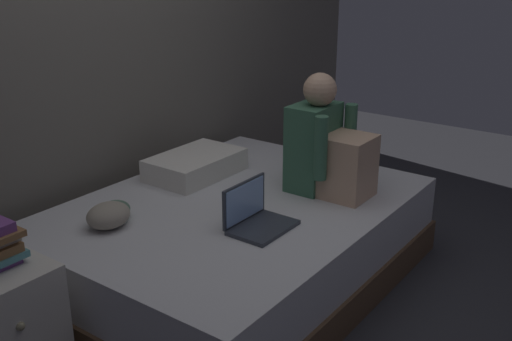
{
  "coord_description": "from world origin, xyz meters",
  "views": [
    {
      "loc": [
        -2.1,
        -1.52,
        1.71
      ],
      "look_at": [
        0.11,
        0.1,
        0.71
      ],
      "focal_mm": 41.98,
      "sensor_mm": 36.0,
      "label": 1
    }
  ],
  "objects_px": {
    "laptop": "(256,217)",
    "pillow": "(195,165)",
    "clothes_pile": "(110,214)",
    "person_sitting": "(327,148)",
    "bed": "(237,242)"
  },
  "relations": [
    {
      "from": "bed",
      "to": "laptop",
      "type": "distance_m",
      "value": 0.43
    },
    {
      "from": "pillow",
      "to": "clothes_pile",
      "type": "relative_size",
      "value": 2.05
    },
    {
      "from": "laptop",
      "to": "pillow",
      "type": "relative_size",
      "value": 0.57
    },
    {
      "from": "pillow",
      "to": "clothes_pile",
      "type": "bearing_deg",
      "value": -170.52
    },
    {
      "from": "person_sitting",
      "to": "clothes_pile",
      "type": "relative_size",
      "value": 2.4
    },
    {
      "from": "bed",
      "to": "clothes_pile",
      "type": "xyz_separation_m",
      "value": [
        -0.58,
        0.32,
        0.29
      ]
    },
    {
      "from": "bed",
      "to": "pillow",
      "type": "bearing_deg",
      "value": 67.53
    },
    {
      "from": "bed",
      "to": "pillow",
      "type": "xyz_separation_m",
      "value": [
        0.19,
        0.45,
        0.3
      ]
    },
    {
      "from": "bed",
      "to": "laptop",
      "type": "xyz_separation_m",
      "value": [
        -0.19,
        -0.27,
        0.29
      ]
    },
    {
      "from": "person_sitting",
      "to": "pillow",
      "type": "relative_size",
      "value": 1.17
    },
    {
      "from": "person_sitting",
      "to": "bed",
      "type": "bearing_deg",
      "value": 144.41
    },
    {
      "from": "person_sitting",
      "to": "clothes_pile",
      "type": "height_order",
      "value": "person_sitting"
    },
    {
      "from": "bed",
      "to": "clothes_pile",
      "type": "distance_m",
      "value": 0.72
    },
    {
      "from": "person_sitting",
      "to": "laptop",
      "type": "distance_m",
      "value": 0.64
    },
    {
      "from": "pillow",
      "to": "clothes_pile",
      "type": "distance_m",
      "value": 0.77
    }
  ]
}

